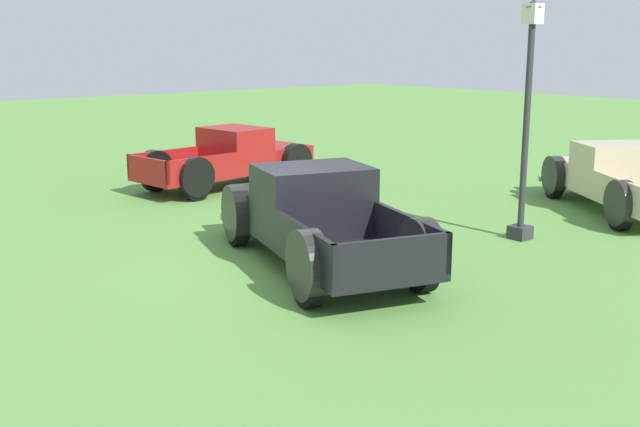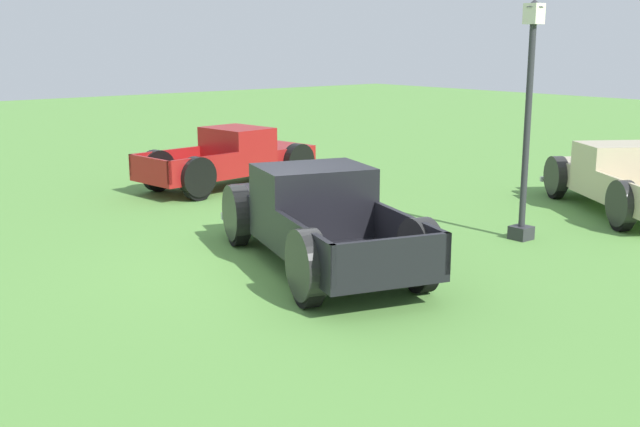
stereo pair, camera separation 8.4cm
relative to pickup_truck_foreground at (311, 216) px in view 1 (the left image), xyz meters
name	(u,v)px [view 1 (the left image)]	position (x,y,z in m)	size (l,w,h in m)	color
ground_plane	(275,265)	(-0.15, -0.66, -0.78)	(80.00, 80.00, 0.00)	#5B9342
pickup_truck_foreground	(311,216)	(0.00, 0.00, 0.00)	(5.66, 3.44, 1.63)	black
pickup_truck_behind_left	(237,158)	(-6.68, 2.95, -0.06)	(2.40, 5.08, 1.50)	maroon
pickup_truck_behind_right	(613,178)	(1.03, 7.75, -0.08)	(4.94, 4.04, 1.47)	#C6B793
lamp_post_near	(527,117)	(1.36, 3.96, 1.51)	(0.36, 0.36, 4.37)	#2D2D33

